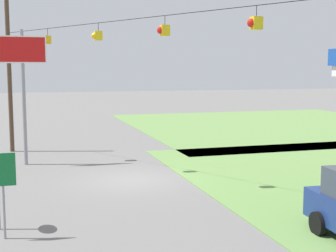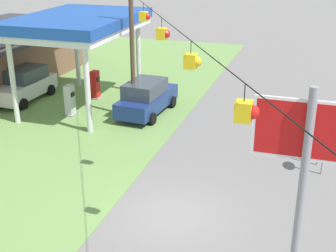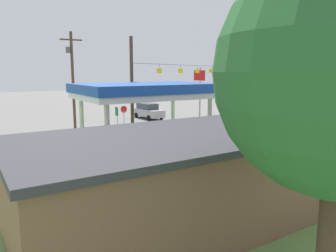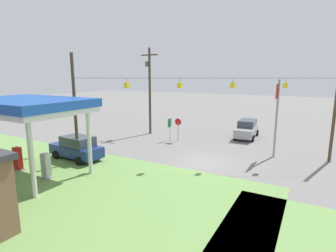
{
  "view_description": "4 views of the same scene",
  "coord_description": "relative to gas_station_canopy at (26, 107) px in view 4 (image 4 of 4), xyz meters",
  "views": [
    {
      "loc": [
        18.94,
        -4.01,
        4.63
      ],
      "look_at": [
        2.0,
        1.05,
        2.5
      ],
      "focal_mm": 50.0,
      "sensor_mm": 36.0,
      "label": 1
    },
    {
      "loc": [
        -13.66,
        -4.2,
        9.13
      ],
      "look_at": [
        1.47,
        0.68,
        2.78
      ],
      "focal_mm": 50.0,
      "sensor_mm": 36.0,
      "label": 2
    },
    {
      "loc": [
        19.33,
        26.63,
        6.06
      ],
      "look_at": [
        4.81,
        3.65,
        1.51
      ],
      "focal_mm": 35.0,
      "sensor_mm": 36.0,
      "label": 3
    },
    {
      "loc": [
        -7.29,
        19.01,
        6.79
      ],
      "look_at": [
        2.06,
        2.3,
        3.13
      ],
      "focal_mm": 28.0,
      "sensor_mm": 36.0,
      "label": 4
    }
  ],
  "objects": [
    {
      "name": "stop_sign_roadside",
      "position": [
        -4.61,
        -13.42,
        -2.97
      ],
      "size": [
        0.8,
        0.08,
        2.5
      ],
      "rotation": [
        0.0,
        0.0,
        3.14
      ],
      "color": "#99999E",
      "rests_on": "ground"
    },
    {
      "name": "car_on_crossroad",
      "position": [
        -10.51,
        -18.79,
        -3.77
      ],
      "size": [
        2.28,
        5.13,
        1.98
      ],
      "rotation": [
        0.0,
        0.0,
        1.62
      ],
      "color": "#9E9EA3",
      "rests_on": "ground"
    },
    {
      "name": "fuel_pump_near",
      "position": [
        -1.58,
        -0.0,
        -3.95
      ],
      "size": [
        0.71,
        0.56,
        1.75
      ],
      "color": "gray",
      "rests_on": "ground"
    },
    {
      "name": "ground_plane",
      "position": [
        -9.52,
        -8.46,
        -4.78
      ],
      "size": [
        160.0,
        160.0,
        0.0
      ],
      "primitive_type": "plane",
      "color": "slate"
    },
    {
      "name": "gas_station_canopy",
      "position": [
        0.0,
        0.0,
        0.0
      ],
      "size": [
        8.32,
        5.68,
        5.31
      ],
      "color": "silver",
      "rests_on": "ground"
    },
    {
      "name": "stop_sign_overhead",
      "position": [
        -14.13,
        -12.7,
        -0.07
      ],
      "size": [
        0.22,
        2.26,
        6.53
      ],
      "color": "gray",
      "rests_on": "ground"
    },
    {
      "name": "car_at_pumps_front",
      "position": [
        -0.07,
        -3.96,
        -3.78
      ],
      "size": [
        4.88,
        2.36,
        1.97
      ],
      "rotation": [
        0.0,
        0.0,
        -0.07
      ],
      "color": "navy",
      "rests_on": "ground"
    },
    {
      "name": "route_sign",
      "position": [
        -3.73,
        -13.22,
        -3.07
      ],
      "size": [
        0.1,
        0.7,
        2.4
      ],
      "color": "gray",
      "rests_on": "ground"
    },
    {
      "name": "signal_span_gantry",
      "position": [
        -9.52,
        -8.47,
        -0.13
      ],
      "size": [
        17.78,
        10.24,
        8.52
      ],
      "color": "#4C3828",
      "rests_on": "ground"
    },
    {
      "name": "fuel_pump_far",
      "position": [
        1.58,
        -0.0,
        -3.95
      ],
      "size": [
        0.71,
        0.56,
        1.75
      ],
      "color": "gray",
      "rests_on": "ground"
    },
    {
      "name": "utility_pole_main",
      "position": [
        0.12,
        -15.29,
        0.78
      ],
      "size": [
        2.2,
        0.44,
        9.96
      ],
      "color": "#4C3828",
      "rests_on": "ground"
    }
  ]
}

